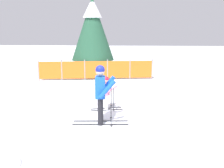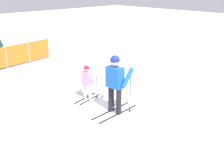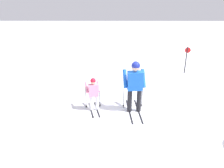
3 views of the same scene
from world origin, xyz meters
TOP-DOWN VIEW (x-y plane):
  - ground_plane at (0.00, 0.00)m, footprint 60.00×60.00m
  - skier_adult at (-0.21, -0.04)m, footprint 1.70×0.77m
  - skier_child at (-0.13, 1.35)m, footprint 1.14×0.58m

SIDE VIEW (x-z plane):
  - ground_plane at x=0.00m, z-range 0.00..0.00m
  - skier_child at x=-0.13m, z-range 0.10..1.29m
  - skier_adult at x=-0.21m, z-range 0.17..1.95m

